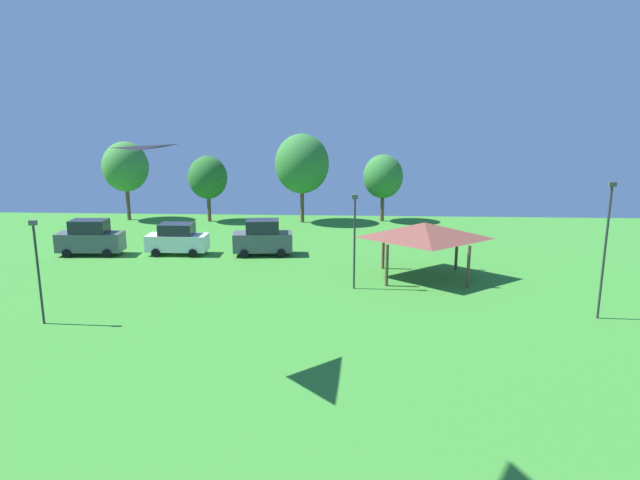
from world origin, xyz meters
TOP-DOWN VIEW (x-y plane):
  - kite_flying_3 at (-6.65, 23.55)m, footprint 2.25×3.12m
  - parked_car_leftmost at (-16.67, 42.47)m, footprint 4.83×2.12m
  - parked_car_second_from_left at (-10.27, 42.96)m, footprint 4.45×2.00m
  - parked_car_third_from_left at (-3.87, 43.13)m, footprint 4.52×2.40m
  - park_pavilion at (7.29, 37.81)m, footprint 6.35×5.13m
  - light_post_0 at (2.83, 35.18)m, footprint 0.36×0.20m
  - light_post_1 at (15.39, 30.74)m, footprint 0.36×0.20m
  - light_post_2 at (-12.80, 28.50)m, footprint 0.36×0.20m
  - treeline_tree_0 at (-19.24, 56.57)m, footprint 4.39×4.39m
  - treeline_tree_1 at (-11.11, 56.22)m, footprint 3.74×3.74m
  - treeline_tree_2 at (-2.02, 56.23)m, footprint 5.12×5.12m
  - treeline_tree_3 at (5.71, 57.24)m, footprint 3.82×3.82m

SIDE VIEW (x-z plane):
  - parked_car_second_from_left at x=-10.27m, z-range -0.02..2.34m
  - parked_car_leftmost at x=-16.67m, z-range -0.04..2.62m
  - parked_car_third_from_left at x=-3.87m, z-range -0.04..2.63m
  - light_post_2 at x=-12.80m, z-range 0.39..5.68m
  - park_pavilion at x=7.29m, z-range 1.28..4.88m
  - light_post_0 at x=2.83m, z-range 0.39..6.11m
  - light_post_1 at x=15.39m, z-range 0.41..7.48m
  - treeline_tree_1 at x=-11.11m, z-range 1.09..7.43m
  - treeline_tree_3 at x=5.71m, z-range 1.11..7.58m
  - treeline_tree_0 at x=-19.24m, z-range 1.40..9.05m
  - treeline_tree_2 at x=-2.02m, z-range 1.40..9.85m
  - kite_flying_3 at x=-6.65m, z-range 7.98..8.06m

